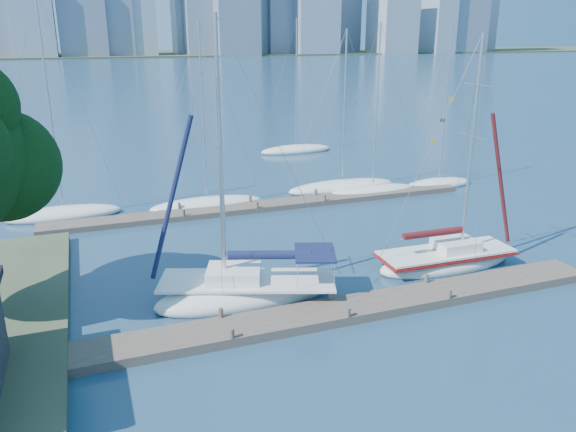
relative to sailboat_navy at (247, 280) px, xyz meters
name	(u,v)px	position (x,y,z in m)	size (l,w,h in m)	color
ground	(339,315)	(3.28, -2.86, -1.00)	(700.00, 700.00, 0.00)	navy
near_dock	(339,311)	(3.28, -2.86, -0.80)	(26.00, 2.00, 0.40)	#463B33
far_dock	(267,206)	(5.28, 13.14, -0.82)	(30.00, 1.80, 0.36)	#463B33
far_shore	(92,55)	(3.28, 317.14, -1.00)	(800.00, 100.00, 1.50)	#38472D
sailboat_navy	(247,280)	(0.00, 0.00, 0.00)	(9.00, 5.50, 13.06)	white
sailboat_maroon	(447,249)	(10.83, 0.08, 0.00)	(7.75, 2.71, 12.23)	white
bg_boat_0	(64,213)	(-8.08, 15.84, -0.71)	(7.53, 2.76, 14.85)	white
bg_boat_1	(207,204)	(1.35, 14.77, -0.74)	(8.18, 3.04, 12.75)	white
bg_boat_3	(342,187)	(12.26, 15.70, -0.74)	(9.04, 2.89, 12.35)	white
bg_boat_4	(373,191)	(13.96, 13.85, -0.76)	(7.46, 4.81, 12.73)	white
bg_boat_5	(439,183)	(20.00, 14.00, -0.75)	(6.09, 2.94, 12.77)	white
bg_boat_7	(296,150)	(14.09, 30.53, -0.73)	(7.54, 2.31, 13.40)	white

